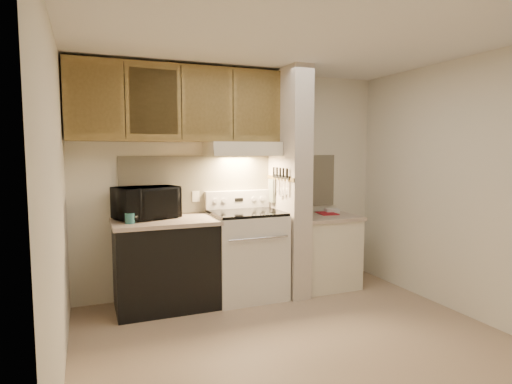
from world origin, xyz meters
TOP-DOWN VIEW (x-y plane):
  - floor at (0.00, 0.00)m, footprint 3.60×3.60m
  - ceiling at (0.00, 0.00)m, footprint 3.60×3.60m
  - wall_back at (0.00, 1.50)m, footprint 3.60×2.50m
  - wall_left at (-1.80, 0.00)m, footprint 0.02×3.00m
  - wall_right at (1.80, 0.00)m, footprint 0.02×3.00m
  - backsplash at (0.00, 1.49)m, footprint 2.60×0.02m
  - range_body at (0.00, 1.16)m, footprint 0.76×0.65m
  - oven_window at (0.00, 0.84)m, footprint 0.50×0.01m
  - oven_handle at (0.00, 0.80)m, footprint 0.65×0.02m
  - cooktop at (0.00, 1.16)m, footprint 0.74×0.64m
  - range_backguard at (0.00, 1.44)m, footprint 0.76×0.08m
  - range_display at (0.00, 1.40)m, footprint 0.10×0.01m
  - range_knob_left_outer at (-0.28, 1.40)m, footprint 0.05×0.02m
  - range_knob_left_inner at (-0.18, 1.40)m, footprint 0.05×0.02m
  - range_knob_right_inner at (0.18, 1.40)m, footprint 0.05×0.02m
  - range_knob_right_outer at (0.28, 1.40)m, footprint 0.05×0.02m
  - dishwasher_front at (-0.88, 1.17)m, footprint 1.00×0.63m
  - left_countertop at (-0.88, 1.17)m, footprint 1.04×0.67m
  - spoon_rest at (-1.17, 1.36)m, footprint 0.21×0.10m
  - teal_jar at (-1.23, 1.06)m, footprint 0.10×0.10m
  - outlet at (-0.48, 1.48)m, footprint 0.08×0.01m
  - microwave at (-1.04, 1.31)m, footprint 0.70×0.58m
  - partition_pillar at (0.51, 1.15)m, footprint 0.22×0.70m
  - pillar_trim at (0.39, 1.15)m, footprint 0.01×0.70m
  - knife_strip at (0.39, 1.10)m, footprint 0.02×0.42m
  - knife_blade_a at (0.38, 0.93)m, footprint 0.01×0.03m
  - knife_handle_a at (0.38, 0.93)m, footprint 0.02×0.02m
  - knife_blade_b at (0.38, 1.01)m, footprint 0.01×0.04m
  - knife_handle_b at (0.38, 1.02)m, footprint 0.02×0.02m
  - knife_blade_c at (0.38, 1.09)m, footprint 0.01×0.04m
  - knife_handle_c at (0.38, 1.10)m, footprint 0.02×0.02m
  - knife_blade_d at (0.38, 1.18)m, footprint 0.01×0.04m
  - knife_handle_d at (0.38, 1.18)m, footprint 0.02×0.02m
  - knife_blade_e at (0.38, 1.27)m, footprint 0.01×0.04m
  - knife_handle_e at (0.38, 1.27)m, footprint 0.02×0.02m
  - oven_mitt at (0.38, 1.32)m, footprint 0.03×0.11m
  - right_cab_base at (0.97, 1.15)m, footprint 0.70×0.60m
  - right_countertop at (0.97, 1.15)m, footprint 0.74×0.64m
  - red_folder at (1.07, 1.25)m, footprint 0.25×0.31m
  - white_box at (1.19, 1.33)m, footprint 0.18×0.14m
  - range_hood at (0.00, 1.28)m, footprint 0.78×0.44m
  - hood_lip at (0.00, 1.07)m, footprint 0.78×0.04m
  - upper_cabinets at (-0.69, 1.32)m, footprint 2.18×0.33m
  - cab_door_a at (-1.51, 1.17)m, footprint 0.46×0.01m
  - cab_gap_a at (-1.23, 1.16)m, footprint 0.01×0.01m
  - cab_door_b at (-0.96, 1.17)m, footprint 0.46×0.01m
  - cab_gap_b at (-0.69, 1.16)m, footprint 0.01×0.01m
  - cab_door_c at (-0.42, 1.17)m, footprint 0.46×0.01m
  - cab_gap_c at (-0.14, 1.16)m, footprint 0.01×0.01m
  - cab_door_d at (0.13, 1.17)m, footprint 0.46×0.01m

SIDE VIEW (x-z plane):
  - floor at x=0.00m, z-range 0.00..0.00m
  - right_cab_base at x=0.97m, z-range 0.00..0.81m
  - dishwasher_front at x=-0.88m, z-range 0.00..0.87m
  - range_body at x=0.00m, z-range 0.00..0.92m
  - oven_window at x=0.00m, z-range 0.35..0.65m
  - oven_handle at x=0.00m, z-range 0.71..0.73m
  - right_countertop at x=0.97m, z-range 0.81..0.85m
  - red_folder at x=1.07m, z-range 0.85..0.86m
  - white_box at x=1.19m, z-range 0.85..0.89m
  - left_countertop at x=-0.88m, z-range 0.87..0.91m
  - spoon_rest at x=-1.17m, z-range 0.91..0.92m
  - cooktop at x=0.00m, z-range 0.92..0.95m
  - teal_jar at x=-1.23m, z-range 0.91..1.01m
  - range_backguard at x=0.00m, z-range 0.95..1.15m
  - range_display at x=0.00m, z-range 1.03..1.07m
  - range_knob_left_outer at x=-0.28m, z-range 1.03..1.07m
  - range_knob_left_inner at x=-0.18m, z-range 1.03..1.07m
  - range_knob_right_inner at x=0.18m, z-range 1.03..1.07m
  - range_knob_right_outer at x=0.28m, z-range 1.03..1.07m
  - microwave at x=-1.04m, z-range 0.91..1.24m
  - outlet at x=-0.48m, z-range 1.04..1.16m
  - oven_mitt at x=0.38m, z-range 1.01..1.28m
  - knife_blade_c at x=0.38m, z-range 1.10..1.30m
  - knife_blade_b at x=0.38m, z-range 1.12..1.30m
  - knife_blade_e at x=0.38m, z-range 1.12..1.30m
  - knife_blade_a at x=0.38m, z-range 1.14..1.30m
  - knife_blade_d at x=0.38m, z-range 1.14..1.30m
  - backsplash at x=0.00m, z-range 0.92..1.55m
  - wall_back at x=0.00m, z-range 1.24..1.26m
  - wall_left at x=-1.80m, z-range 0.00..2.50m
  - wall_right at x=1.80m, z-range 0.00..2.50m
  - partition_pillar at x=0.51m, z-range 0.00..2.50m
  - pillar_trim at x=0.39m, z-range 1.28..1.32m
  - knife_strip at x=0.39m, z-range 1.30..1.34m
  - knife_handle_a at x=0.38m, z-range 1.32..1.42m
  - knife_handle_b at x=0.38m, z-range 1.32..1.42m
  - knife_handle_c at x=0.38m, z-range 1.32..1.42m
  - knife_handle_d at x=0.38m, z-range 1.32..1.42m
  - knife_handle_e at x=0.38m, z-range 1.32..1.42m
  - hood_lip at x=0.00m, z-range 1.55..1.61m
  - range_hood at x=0.00m, z-range 1.55..1.70m
  - upper_cabinets at x=-0.69m, z-range 1.70..2.47m
  - cab_door_a at x=-1.51m, z-range 1.77..2.40m
  - cab_gap_a at x=-1.23m, z-range 1.72..2.45m
  - cab_door_b at x=-0.96m, z-range 1.77..2.40m
  - cab_gap_b at x=-0.69m, z-range 1.72..2.45m
  - cab_door_c at x=-0.42m, z-range 1.77..2.40m
  - cab_gap_c at x=-0.14m, z-range 1.72..2.45m
  - cab_door_d at x=0.13m, z-range 1.77..2.40m
  - ceiling at x=0.00m, z-range 2.50..2.50m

